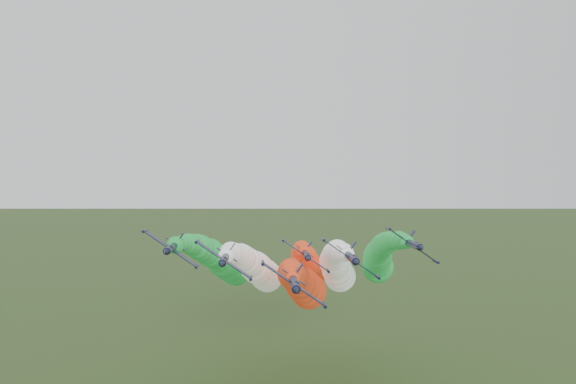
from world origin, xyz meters
The scene contains 6 objects.
jet_lead centered at (3.84, 36.98, 26.91)m, with size 15.43×71.46×20.37m.
jet_inner_left centered at (-6.01, 47.53, 28.71)m, with size 15.05×71.08×19.99m.
jet_inner_right centered at (12.40, 44.76, 29.29)m, with size 15.16×71.18×20.09m.
jet_outer_left centered at (-14.34, 51.66, 29.85)m, with size 15.28×71.31×20.21m.
jet_outer_right centered at (24.23, 55.07, 29.92)m, with size 15.47×71.50×20.41m.
jet_trail centered at (7.09, 61.85, 27.53)m, with size 14.76×70.79×19.69m.
Camera 1 is at (-4.16, -81.35, 48.61)m, focal length 35.00 mm.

